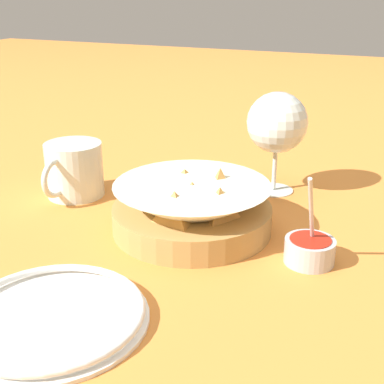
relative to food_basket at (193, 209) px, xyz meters
The scene contains 6 objects.
ground_plane 0.05m from the food_basket, 51.71° to the right, with size 4.00×4.00×0.00m, color orange.
food_basket is the anchor object (origin of this frame).
sauce_cup 0.17m from the food_basket, 81.17° to the left, with size 0.07×0.06×0.12m.
wine_glass 0.21m from the food_basket, 161.83° to the left, with size 0.10×0.10×0.16m.
beer_mug 0.23m from the food_basket, 101.06° to the right, with size 0.12×0.09×0.09m.
side_plate 0.26m from the food_basket, 10.10° to the right, with size 0.20×0.20×0.01m.
Camera 1 is at (0.58, 0.30, 0.32)m, focal length 50.00 mm.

